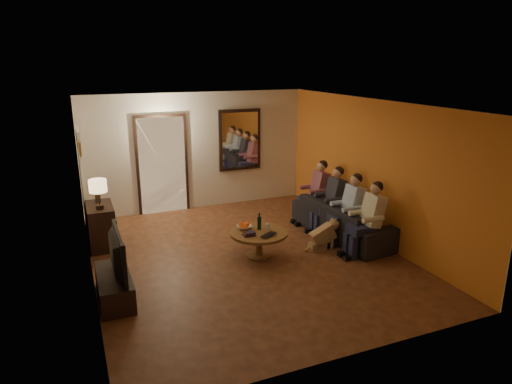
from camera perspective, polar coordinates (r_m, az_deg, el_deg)
name	(u,v)px	position (r m, az deg, el deg)	size (l,w,h in m)	color
floor	(247,257)	(7.95, -1.18, -8.08)	(5.00, 6.00, 0.01)	#492613
ceiling	(246,104)	(7.28, -1.30, 10.92)	(5.00, 6.00, 0.01)	white
back_wall	(197,151)	(10.29, -7.35, 5.05)	(5.00, 0.02, 2.60)	beige
front_wall	(349,253)	(4.99, 11.50, -7.44)	(5.00, 0.02, 2.60)	beige
left_wall	(85,202)	(7.04, -20.57, -1.12)	(0.02, 6.00, 2.60)	beige
right_wall	(372,170)	(8.70, 14.30, 2.62)	(0.02, 6.00, 2.60)	beige
orange_accent	(372,171)	(8.70, 14.25, 2.62)	(0.01, 6.00, 2.60)	#C68321
kitchen_doorway	(162,166)	(10.15, -11.63, 3.25)	(1.00, 0.06, 2.10)	#FFE0A5
door_trim	(162,166)	(10.14, -11.61, 3.24)	(1.12, 0.04, 2.22)	black
fridge_glimpse	(174,171)	(10.24, -10.21, 2.57)	(0.45, 0.03, 1.70)	silver
mirror_frame	(240,140)	(10.52, -2.04, 6.52)	(1.00, 0.05, 1.40)	black
mirror_glass	(240,140)	(10.49, -1.98, 6.50)	(0.86, 0.02, 1.26)	white
white_door	(83,182)	(9.33, -20.82, 1.18)	(0.06, 0.85, 2.04)	white
framed_art	(80,148)	(8.18, -21.17, 5.12)	(0.03, 0.28, 0.24)	#B28C33
art_canvas	(81,148)	(8.18, -21.06, 5.13)	(0.01, 0.22, 0.18)	brown
dresser	(101,226)	(8.71, -18.78, -4.03)	(0.45, 0.87, 0.77)	black
table_lamp	(99,194)	(8.30, -19.08, -0.26)	(0.30, 0.30, 0.54)	beige
flower_vase	(97,190)	(8.74, -19.25, 0.18)	(0.14, 0.14, 0.44)	red
tv_stand	(115,287)	(6.87, -17.27, -11.26)	(0.45, 1.13, 0.38)	black
tv	(111,254)	(6.66, -17.64, -7.39)	(0.14, 1.10, 0.63)	black
sofa	(344,219)	(8.90, 10.98, -3.34)	(0.90, 2.31, 0.68)	black
person_a	(369,222)	(8.07, 13.98, -3.62)	(0.60, 0.40, 1.20)	tan
person_b	(350,211)	(8.53, 11.61, -2.38)	(0.60, 0.40, 1.20)	tan
person_c	(332,202)	(9.00, 9.50, -1.27)	(0.60, 0.40, 1.20)	tan
person_d	(317,194)	(9.49, 7.60, -0.27)	(0.60, 0.40, 1.20)	tan
dog	(323,234)	(8.24, 8.35, -5.26)	(0.56, 0.24, 0.56)	tan
coffee_table	(259,244)	(7.89, 0.36, -6.51)	(0.99, 0.99, 0.45)	brown
bowl	(244,227)	(7.92, -1.46, -4.42)	(0.26, 0.26, 0.06)	white
oranges	(244,223)	(7.89, -1.47, -3.95)	(0.20, 0.20, 0.08)	#FA5D15
wine_bottle	(259,221)	(7.85, 0.41, -3.63)	(0.07, 0.07, 0.31)	black
wine_glass	(267,227)	(7.89, 1.43, -4.34)	(0.06, 0.06, 0.10)	silver
book_stack	(249,234)	(7.63, -0.88, -5.22)	(0.20, 0.15, 0.07)	black
laptop	(271,236)	(7.60, 1.88, -5.49)	(0.33, 0.21, 0.03)	black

